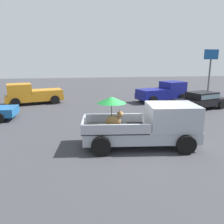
{
  "coord_description": "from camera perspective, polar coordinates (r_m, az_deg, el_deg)",
  "views": [
    {
      "loc": [
        -2.85,
        -9.2,
        3.8
      ],
      "look_at": [
        -0.9,
        2.18,
        1.1
      ],
      "focal_mm": 35.94,
      "sensor_mm": 36.0,
      "label": 1
    }
  ],
  "objects": [
    {
      "name": "pickup_truck_far",
      "position": [
        20.85,
        -19.72,
        4.33
      ],
      "size": [
        5.1,
        3.09,
        1.8
      ],
      "rotation": [
        0.0,
        0.0,
        3.4
      ],
      "color": "black",
      "rests_on": "ground"
    },
    {
      "name": "pickup_truck_main",
      "position": [
        10.12,
        9.54,
        -3.25
      ],
      "size": [
        5.24,
        2.74,
        2.23
      ],
      "rotation": [
        0.0,
        0.0,
        -0.12
      ],
      "color": "black",
      "rests_on": "ground"
    },
    {
      "name": "ground_plane",
      "position": [
        10.35,
        7.03,
        -8.48
      ],
      "size": [
        80.0,
        80.0,
        0.0
      ],
      "primitive_type": "plane",
      "color": "#38383D"
    },
    {
      "name": "motel_sign",
      "position": [
        23.37,
        23.74,
        10.98
      ],
      "size": [
        1.4,
        0.16,
        4.73
      ],
      "color": "#59595B",
      "rests_on": "ground"
    },
    {
      "name": "parked_sedan_near",
      "position": [
        19.07,
        21.74,
        3.0
      ],
      "size": [
        4.63,
        2.99,
        1.33
      ],
      "rotation": [
        0.0,
        0.0,
        3.45
      ],
      "color": "black",
      "rests_on": "ground"
    },
    {
      "name": "pickup_truck_red",
      "position": [
        21.45,
        13.06,
        4.98
      ],
      "size": [
        5.1,
        3.08,
        1.8
      ],
      "rotation": [
        0.0,
        0.0,
        0.25
      ],
      "color": "black",
      "rests_on": "ground"
    }
  ]
}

